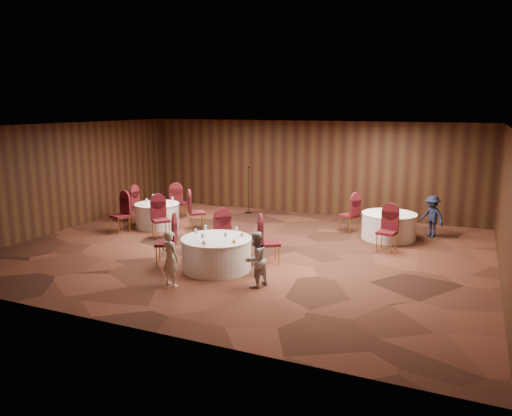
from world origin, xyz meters
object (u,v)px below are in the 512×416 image
at_px(table_left, 157,215).
at_px(table_right, 389,226).
at_px(table_main, 217,253).
at_px(woman_b, 256,259).
at_px(woman_a, 170,258).
at_px(mic_stand, 248,199).
at_px(man_c, 432,216).

bearing_deg(table_left, table_right, 12.18).
bearing_deg(table_main, woman_b, -27.73).
height_order(table_main, woman_a, woman_a).
bearing_deg(mic_stand, table_main, -72.05).
relative_size(table_main, mic_stand, 0.99).
relative_size(table_main, woman_b, 1.37).
distance_m(table_right, man_c, 1.33).
distance_m(mic_stand, woman_a, 7.41).
distance_m(table_left, table_right, 6.95).
relative_size(table_right, mic_stand, 0.93).
relative_size(table_right, woman_a, 1.28).
distance_m(table_main, woman_b, 1.46).
xyz_separation_m(table_right, woman_b, (-1.90, -5.00, 0.21)).
relative_size(mic_stand, man_c, 1.36).
bearing_deg(table_left, woman_b, -35.84).
relative_size(table_left, woman_a, 1.14).
xyz_separation_m(woman_a, woman_b, (1.63, 0.68, -0.01)).
xyz_separation_m(table_right, mic_stand, (-5.09, 1.57, 0.10)).
xyz_separation_m(table_main, woman_b, (1.28, -0.67, 0.21)).
bearing_deg(mic_stand, woman_b, -64.10).
xyz_separation_m(table_main, woman_a, (-0.36, -1.35, 0.22)).
height_order(table_left, man_c, man_c).
bearing_deg(table_right, mic_stand, 162.89).
relative_size(table_left, table_right, 0.89).
height_order(table_left, table_right, same).
height_order(woman_a, woman_b, woman_a).
xyz_separation_m(table_main, table_right, (3.18, 4.33, -0.00)).
xyz_separation_m(mic_stand, woman_b, (3.19, -6.57, 0.11)).
bearing_deg(man_c, mic_stand, -152.31).
bearing_deg(woman_a, table_left, -36.46).
relative_size(table_main, woman_a, 1.36).
height_order(table_right, mic_stand, mic_stand).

